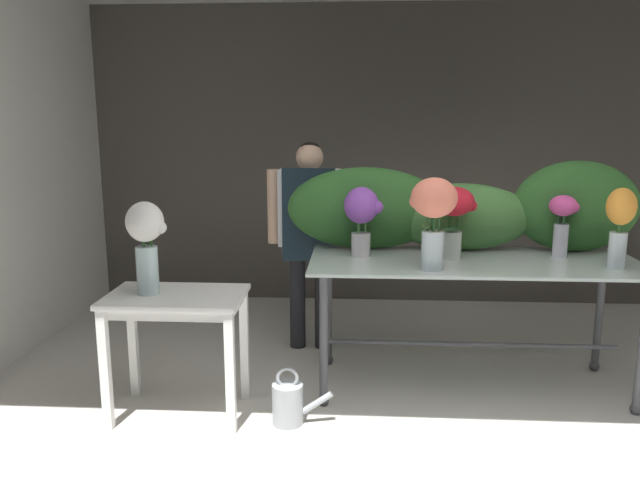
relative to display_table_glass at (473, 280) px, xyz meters
name	(u,v)px	position (x,y,z in m)	size (l,w,h in m)	color
ground_plane	(410,368)	(-0.35, 0.28, -0.73)	(7.60, 7.60, 0.00)	beige
wall_back	(399,157)	(-0.35, 2.00, 0.66)	(5.85, 0.12, 2.76)	#4C4742
display_table_glass	(473,280)	(0.00, 0.00, 0.00)	(2.07, 0.84, 0.86)	#B5C6C0
side_table_white	(176,311)	(-1.79, -0.47, -0.09)	(0.79, 0.51, 0.74)	white
florist	(310,223)	(-1.09, 0.65, 0.25)	(0.63, 0.24, 1.57)	#232328
foliage_backdrop	(465,210)	(-0.01, 0.30, 0.40)	(2.34, 0.31, 0.61)	#2D6028
vase_sunset_roses	(620,221)	(0.80, -0.17, 0.42)	(0.17, 0.17, 0.48)	silver
vase_crimson_ranunculus	(453,211)	(-0.14, 0.02, 0.44)	(0.29, 0.26, 0.46)	silver
vase_fuchsia_freesia	(563,220)	(0.57, 0.12, 0.37)	(0.19, 0.17, 0.40)	silver
vase_coral_stock	(433,211)	(-0.30, -0.26, 0.48)	(0.28, 0.27, 0.54)	silver
vase_violet_hydrangea	(362,214)	(-0.71, 0.07, 0.41)	(0.25, 0.22, 0.45)	silver
vase_white_roses_tall	(146,241)	(-1.94, -0.47, 0.33)	(0.23, 0.21, 0.54)	silver
watering_can	(289,403)	(-1.12, -0.56, -0.60)	(0.35, 0.18, 0.34)	#999EA3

